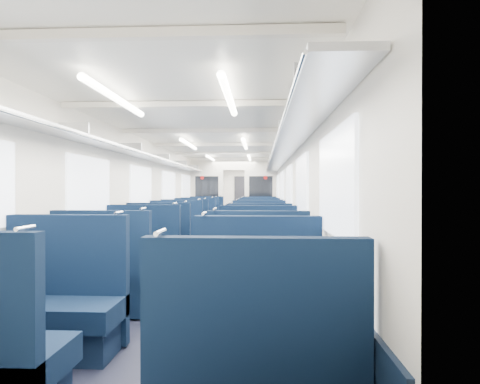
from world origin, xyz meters
The scene contains 31 objects.
floor centered at (0.00, 0.00, 0.00)m, with size 2.80×18.00×0.01m, color black.
ceiling centered at (0.00, 0.00, 2.35)m, with size 2.80×18.00×0.01m, color white.
wall_left centered at (-1.40, 0.00, 1.18)m, with size 0.02×18.00×2.35m, color silver.
dado_left centered at (-1.39, 0.00, 0.35)m, with size 0.03×17.90×0.70m, color black.
wall_right centered at (1.40, 0.00, 1.18)m, with size 0.02×18.00×2.35m, color silver.
dado_right centered at (1.39, 0.00, 0.35)m, with size 0.03×17.90×0.70m, color black.
wall_far centered at (0.00, 9.00, 1.18)m, with size 2.80×0.02×2.35m, color silver.
luggage_rack_left centered at (-1.21, 0.00, 1.97)m, with size 0.36×17.40×0.18m.
luggage_rack_right centered at (1.21, 0.00, 1.97)m, with size 0.36×17.40×0.18m.
windows centered at (0.00, -0.46, 1.42)m, with size 2.78×15.60×0.75m.
ceiling_fittings centered at (0.00, -0.26, 2.29)m, with size 2.70×16.06×0.11m.
end_door centered at (0.00, 8.94, 1.00)m, with size 0.75×0.06×2.00m, color black.
bulkhead centered at (0.00, 2.69, 1.23)m, with size 2.80×0.10×2.35m.
seat_2 centered at (-0.83, -7.09, 0.36)m, with size 1.06×0.59×1.18m.
seat_3 centered at (0.83, -7.17, 0.36)m, with size 1.06×0.59×1.18m.
seat_4 centered at (-0.83, -6.07, 0.36)m, with size 1.06×0.59×1.18m.
seat_5 centered at (0.83, -6.07, 0.36)m, with size 1.06×0.59×1.18m.
seat_6 centered at (-0.83, -4.78, 0.36)m, with size 1.06×0.59×1.18m.
seat_7 centered at (0.83, -4.93, 0.36)m, with size 1.06×0.59×1.18m.
seat_8 centered at (-0.83, -3.64, 0.36)m, with size 1.06×0.59×1.18m.
seat_9 centered at (0.83, -3.80, 0.36)m, with size 1.06×0.59×1.18m.
seat_10 centered at (-0.83, -2.51, 0.36)m, with size 1.06×0.59×1.18m.
seat_11 centered at (0.83, -2.44, 0.36)m, with size 1.06×0.59×1.18m.
seat_12 centered at (-0.83, -1.33, 0.36)m, with size 1.06×0.59×1.18m.
seat_13 centered at (0.83, -1.31, 0.36)m, with size 1.06×0.59×1.18m.
seat_14 centered at (-0.83, -0.20, 0.36)m, with size 1.06×0.59×1.18m.
seat_15 centered at (0.83, -0.15, 0.36)m, with size 1.06×0.59×1.18m.
seat_16 centered at (-0.83, 0.95, 0.36)m, with size 1.06×0.59×1.18m.
seat_17 centered at (0.83, 1.02, 0.36)m, with size 1.06×0.59×1.18m.
seat_18 centered at (-0.83, 2.10, 0.36)m, with size 1.06×0.59×1.18m.
seat_19 centered at (0.83, 2.00, 0.36)m, with size 1.06×0.59×1.18m.
Camera 1 is at (0.85, -10.41, 1.37)m, focal length 30.28 mm.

